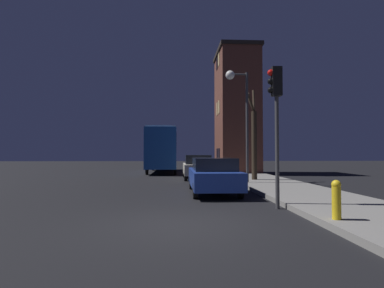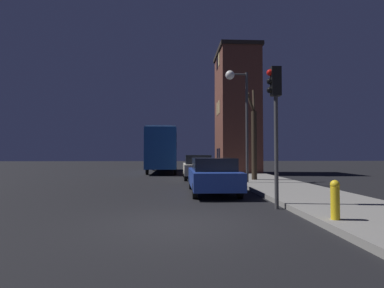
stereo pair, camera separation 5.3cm
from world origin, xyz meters
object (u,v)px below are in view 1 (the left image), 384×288
Objects in this scene: traffic_light at (276,107)px; car_near_lane at (213,175)px; bus at (163,147)px; fire_hydrant at (336,199)px; bare_tree at (254,139)px; streetlamp at (239,100)px; car_mid_lane at (197,166)px.

car_near_lane is (-1.49, 3.63, -2.34)m from traffic_light.
bus is 10.49× the size of fire_hydrant.
bare_tree reaches higher than bus.
streetlamp is 9.76m from fire_hydrant.
streetlamp reaches higher than fire_hydrant.
streetlamp is 1.10× the size of bare_tree.
bus is at bearing 111.59° from streetlamp.
car_mid_lane is at bearing 141.19° from bare_tree.
car_mid_lane is at bearing 91.36° from car_near_lane.
traffic_light is 3.42m from fire_hydrant.
bare_tree is 11.41m from bus.
bus is 2.03× the size of car_near_lane.
traffic_light is at bearing 105.67° from fire_hydrant.
traffic_light is 0.93× the size of car_near_lane.
car_mid_lane is (-0.17, 7.20, 0.05)m from car_near_lane.
car_near_lane is 5.16× the size of fire_hydrant.
fire_hydrant is (-0.85, -10.56, -1.90)m from bare_tree.
bare_tree is 5.81m from car_near_lane.
streetlamp is 6.83m from traffic_light.
traffic_light is 4.57m from car_near_lane.
bare_tree is 1.16× the size of car_near_lane.
traffic_light is at bearing -81.27° from car_mid_lane.
traffic_light reaches higher than fire_hydrant.
car_near_lane reaches higher than fire_hydrant.
bus is (-4.53, 11.45, -2.25)m from streetlamp.
traffic_light is 0.97× the size of car_mid_lane.
bus is 2.11× the size of car_mid_lane.
bare_tree is 4.39m from car_mid_lane.
streetlamp is at bearing 87.79° from traffic_light.
car_mid_lane is at bearing -70.33° from bus.
car_near_lane is (2.78, -14.50, -1.49)m from bus.
streetlamp is 5.87m from car_mid_lane.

